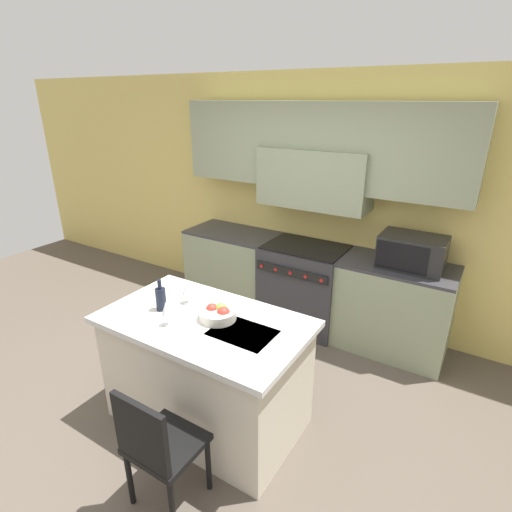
{
  "coord_description": "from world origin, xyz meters",
  "views": [
    {
      "loc": [
        1.66,
        -1.92,
        2.43
      ],
      "look_at": [
        -0.0,
        0.77,
        1.17
      ],
      "focal_mm": 28.0,
      "sensor_mm": 36.0,
      "label": 1
    }
  ],
  "objects_px": {
    "fruit_bowl": "(218,313)",
    "wine_bottle": "(161,298)",
    "microwave": "(412,252)",
    "wine_glass_near": "(166,309)",
    "range_stove": "(304,286)",
    "island_chair": "(157,444)",
    "wine_glass_far": "(186,288)"
  },
  "relations": [
    {
      "from": "range_stove",
      "to": "fruit_bowl",
      "type": "distance_m",
      "value": 1.76
    },
    {
      "from": "range_stove",
      "to": "microwave",
      "type": "distance_m",
      "value": 1.24
    },
    {
      "from": "island_chair",
      "to": "fruit_bowl",
      "type": "relative_size",
      "value": 3.27
    },
    {
      "from": "range_stove",
      "to": "wine_glass_near",
      "type": "distance_m",
      "value": 2.04
    },
    {
      "from": "range_stove",
      "to": "island_chair",
      "type": "height_order",
      "value": "range_stove"
    },
    {
      "from": "range_stove",
      "to": "island_chair",
      "type": "xyz_separation_m",
      "value": [
        0.22,
        -2.49,
        0.04
      ]
    },
    {
      "from": "island_chair",
      "to": "fruit_bowl",
      "type": "xyz_separation_m",
      "value": [
        -0.13,
        0.81,
        0.46
      ]
    },
    {
      "from": "island_chair",
      "to": "wine_glass_near",
      "type": "height_order",
      "value": "wine_glass_near"
    },
    {
      "from": "microwave",
      "to": "island_chair",
      "type": "height_order",
      "value": "microwave"
    },
    {
      "from": "island_chair",
      "to": "wine_glass_far",
      "type": "relative_size",
      "value": 4.82
    },
    {
      "from": "range_stove",
      "to": "fruit_bowl",
      "type": "bearing_deg",
      "value": -87.08
    },
    {
      "from": "wine_bottle",
      "to": "wine_glass_near",
      "type": "relative_size",
      "value": 1.34
    },
    {
      "from": "wine_glass_near",
      "to": "fruit_bowl",
      "type": "bearing_deg",
      "value": 45.68
    },
    {
      "from": "island_chair",
      "to": "wine_bottle",
      "type": "bearing_deg",
      "value": 130.14
    },
    {
      "from": "wine_glass_near",
      "to": "microwave",
      "type": "bearing_deg",
      "value": 57.69
    },
    {
      "from": "island_chair",
      "to": "wine_glass_near",
      "type": "relative_size",
      "value": 4.82
    },
    {
      "from": "range_stove",
      "to": "wine_bottle",
      "type": "distance_m",
      "value": 1.92
    },
    {
      "from": "wine_glass_far",
      "to": "fruit_bowl",
      "type": "distance_m",
      "value": 0.37
    },
    {
      "from": "fruit_bowl",
      "to": "wine_bottle",
      "type": "bearing_deg",
      "value": -165.17
    },
    {
      "from": "wine_bottle",
      "to": "fruit_bowl",
      "type": "distance_m",
      "value": 0.47
    },
    {
      "from": "island_chair",
      "to": "wine_glass_far",
      "type": "distance_m",
      "value": 1.14
    },
    {
      "from": "wine_glass_far",
      "to": "fruit_bowl",
      "type": "xyz_separation_m",
      "value": [
        0.35,
        -0.06,
        -0.08
      ]
    },
    {
      "from": "microwave",
      "to": "wine_glass_far",
      "type": "height_order",
      "value": "microwave"
    },
    {
      "from": "range_stove",
      "to": "wine_bottle",
      "type": "height_order",
      "value": "wine_bottle"
    },
    {
      "from": "microwave",
      "to": "wine_glass_near",
      "type": "relative_size",
      "value": 3.16
    },
    {
      "from": "wine_bottle",
      "to": "fruit_bowl",
      "type": "bearing_deg",
      "value": 14.83
    },
    {
      "from": "wine_glass_near",
      "to": "wine_glass_far",
      "type": "distance_m",
      "value": 0.34
    },
    {
      "from": "island_chair",
      "to": "wine_bottle",
      "type": "xyz_separation_m",
      "value": [
        -0.58,
        0.69,
        0.51
      ]
    },
    {
      "from": "island_chair",
      "to": "wine_glass_near",
      "type": "distance_m",
      "value": 0.86
    },
    {
      "from": "wine_glass_far",
      "to": "wine_bottle",
      "type": "bearing_deg",
      "value": -117.88
    },
    {
      "from": "range_stove",
      "to": "island_chair",
      "type": "relative_size",
      "value": 1.05
    },
    {
      "from": "wine_bottle",
      "to": "wine_glass_near",
      "type": "height_order",
      "value": "wine_bottle"
    }
  ]
}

